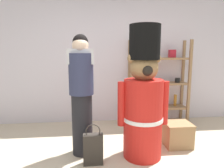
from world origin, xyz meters
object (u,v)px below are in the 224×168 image
Objects in this scene: person_shopper at (82,93)px; display_crate at (177,134)px; shopping_bag at (93,149)px; teddy_bear_guard at (143,100)px; merchandise_shelf at (159,82)px.

display_crate is at bearing 2.87° from person_shopper.
shopping_bag reaches higher than display_crate.
display_crate is at bearing 16.21° from shopping_bag.
teddy_bear_guard is 0.84m from person_shopper.
display_crate is at bearing -93.01° from merchandise_shelf.
person_shopper is 0.74m from shopping_bag.
teddy_bear_guard reaches higher than shopping_bag.
merchandise_shelf is 2.08m from shopping_bag.
merchandise_shelf is at bearing 86.99° from display_crate.
shopping_bag is (0.15, -0.30, -0.66)m from person_shopper.
merchandise_shelf reaches higher than shopping_bag.
shopping_bag is at bearing -163.79° from display_crate.
teddy_bear_guard is 3.32× the size of shopping_bag.
merchandise_shelf is at bearing 47.64° from shopping_bag.
merchandise_shelf is at bearing 63.32° from teddy_bear_guard.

